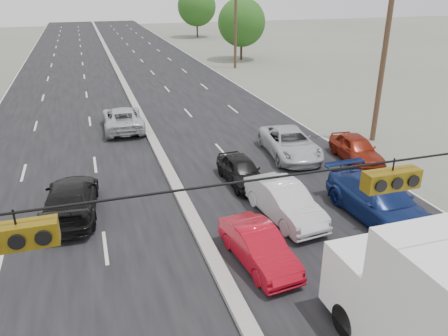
{
  "coord_description": "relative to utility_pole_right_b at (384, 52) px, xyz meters",
  "views": [
    {
      "loc": [
        -3.38,
        -5.7,
        8.61
      ],
      "look_at": [
        1.21,
        8.67,
        2.2
      ],
      "focal_mm": 35.0,
      "sensor_mm": 36.0,
      "label": 1
    }
  ],
  "objects": [
    {
      "name": "oncoming_far",
      "position": [
        -13.9,
        6.57,
        -4.4
      ],
      "size": [
        2.47,
        5.17,
        1.42
      ],
      "primitive_type": "imported",
      "rotation": [
        0.0,
        0.0,
        3.12
      ],
      "color": "#B7BABF",
      "rests_on": "ground"
    },
    {
      "name": "utility_pole_right_c",
      "position": [
        0.0,
        25.0,
        0.0
      ],
      "size": [
        1.6,
        0.3,
        10.0
      ],
      "color": "#422D1E",
      "rests_on": "ground"
    },
    {
      "name": "tree_right_far",
      "position": [
        3.5,
        55.0,
        -0.15
      ],
      "size": [
        6.4,
        6.4,
        8.16
      ],
      "color": "#382619",
      "rests_on": "ground"
    },
    {
      "name": "queue_car_b",
      "position": [
        -9.0,
        -6.93,
        -4.4
      ],
      "size": [
        1.96,
        4.43,
        1.41
      ],
      "primitive_type": "imported",
      "rotation": [
        0.0,
        0.0,
        0.11
      ],
      "color": "silver",
      "rests_on": "ground"
    },
    {
      "name": "oncoming_near",
      "position": [
        -16.97,
        -4.12,
        -4.4
      ],
      "size": [
        2.34,
        5.0,
        1.41
      ],
      "primitive_type": "imported",
      "rotation": [
        0.0,
        0.0,
        3.07
      ],
      "color": "black",
      "rests_on": "ground"
    },
    {
      "name": "queue_car_d",
      "position": [
        -5.5,
        -8.14,
        -4.34
      ],
      "size": [
        2.34,
        5.38,
        1.54
      ],
      "primitive_type": "imported",
      "rotation": [
        0.0,
        0.0,
        0.03
      ],
      "color": "navy",
      "rests_on": "ground"
    },
    {
      "name": "tree_right_mid",
      "position": [
        2.5,
        30.0,
        -0.77
      ],
      "size": [
        5.6,
        5.6,
        7.14
      ],
      "color": "#382619",
      "rests_on": "ground"
    },
    {
      "name": "queue_car_a",
      "position": [
        -9.5,
        -3.36,
        -4.48
      ],
      "size": [
        1.58,
        3.73,
        1.26
      ],
      "primitive_type": "imported",
      "rotation": [
        0.0,
        0.0,
        0.03
      ],
      "color": "black",
      "rests_on": "ground"
    },
    {
      "name": "queue_car_c",
      "position": [
        -5.85,
        -0.86,
        -4.4
      ],
      "size": [
        2.87,
        5.3,
        1.41
      ],
      "primitive_type": "imported",
      "rotation": [
        0.0,
        0.0,
        -0.11
      ],
      "color": "#B9BBC1",
      "rests_on": "ground"
    },
    {
      "name": "utility_pole_right_b",
      "position": [
        0.0,
        0.0,
        0.0
      ],
      "size": [
        1.6,
        0.3,
        10.0
      ],
      "color": "#422D1E",
      "rests_on": "ground"
    },
    {
      "name": "traffic_signals",
      "position": [
        -11.1,
        -15.0,
        0.39
      ],
      "size": [
        25.0,
        0.3,
        0.54
      ],
      "color": "black",
      "rests_on": "ground"
    },
    {
      "name": "road_surface",
      "position": [
        -12.5,
        15.0,
        -5.11
      ],
      "size": [
        20.0,
        160.0,
        0.02
      ],
      "primitive_type": "cube",
      "color": "black",
      "rests_on": "ground"
    },
    {
      "name": "red_sedan",
      "position": [
        -11.1,
        -9.46,
        -4.49
      ],
      "size": [
        1.71,
        3.88,
        1.24
      ],
      "primitive_type": "imported",
      "rotation": [
        0.0,
        0.0,
        0.11
      ],
      "color": "#B30B1B",
      "rests_on": "ground"
    },
    {
      "name": "center_median",
      "position": [
        -12.5,
        15.0,
        -5.01
      ],
      "size": [
        0.5,
        160.0,
        0.2
      ],
      "primitive_type": "cube",
      "color": "gray",
      "rests_on": "ground"
    },
    {
      "name": "queue_car_e",
      "position": [
        -2.9,
        -2.61,
        -4.43
      ],
      "size": [
        2.07,
        4.15,
        1.36
      ],
      "primitive_type": "imported",
      "rotation": [
        0.0,
        0.0,
        -0.12
      ],
      "color": "maroon",
      "rests_on": "ground"
    }
  ]
}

